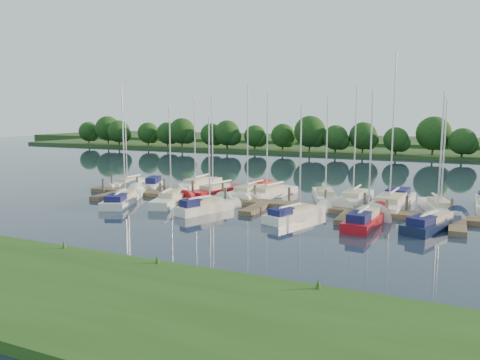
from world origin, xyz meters
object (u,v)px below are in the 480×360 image
at_px(motorboat, 153,185).
at_px(sailboat_s_2, 206,208).
at_px(dock, 264,204).
at_px(sailboat_n_0, 129,184).
at_px(sailboat_n_5, 268,194).

bearing_deg(motorboat, sailboat_s_2, 124.51).
relative_size(dock, motorboat, 7.66).
height_order(dock, motorboat, motorboat).
height_order(sailboat_n_0, motorboat, sailboat_n_0).
bearing_deg(sailboat_n_0, dock, 168.61).
height_order(motorboat, sailboat_n_5, sailboat_n_5).
xyz_separation_m(sailboat_n_5, sailboat_s_2, (-2.18, -9.10, 0.07)).
bearing_deg(dock, sailboat_n_5, 106.88).
xyz_separation_m(dock, sailboat_n_5, (-1.47, 4.84, 0.07)).
relative_size(sailboat_n_0, sailboat_n_5, 0.80).
bearing_deg(sailboat_n_0, motorboat, -172.66).
xyz_separation_m(motorboat, sailboat_s_2, (11.82, -9.02, 0.01)).
relative_size(motorboat, sailboat_s_2, 0.61).
relative_size(sailboat_n_0, sailboat_s_2, 1.01).
distance_m(sailboat_n_5, sailboat_s_2, 9.36).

